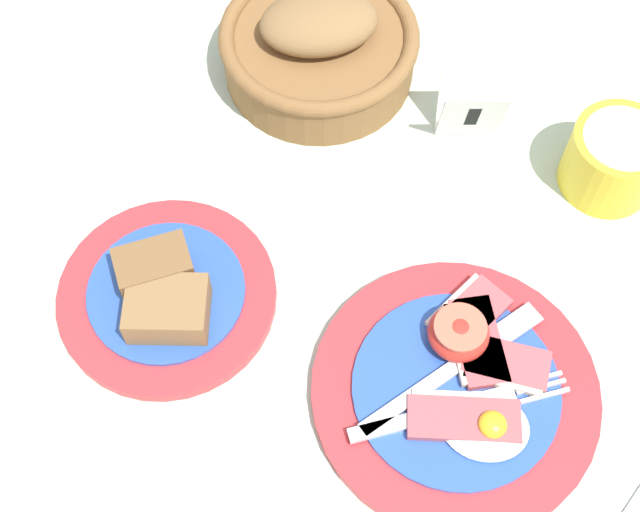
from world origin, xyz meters
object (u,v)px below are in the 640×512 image
(bread_plate, at_px, (166,294))
(bread_basket, at_px, (319,46))
(sugar_cup, at_px, (614,158))
(breakfast_plate, at_px, (459,385))
(number_card, at_px, (471,107))

(bread_plate, distance_m, bread_basket, 0.30)
(sugar_cup, bearing_deg, breakfast_plate, -118.20)
(sugar_cup, bearing_deg, bread_basket, 161.70)
(breakfast_plate, xyz_separation_m, number_card, (-0.01, 0.27, 0.03))
(bread_basket, bearing_deg, breakfast_plate, -63.25)
(breakfast_plate, distance_m, sugar_cup, 0.26)
(bread_basket, height_order, number_card, bread_basket)
(bread_plate, height_order, number_card, number_card)
(bread_basket, xyz_separation_m, number_card, (0.15, -0.06, 0.00))
(sugar_cup, xyz_separation_m, bread_basket, (-0.29, 0.10, 0.00))
(bread_plate, relative_size, sugar_cup, 2.17)
(breakfast_plate, xyz_separation_m, sugar_cup, (0.12, 0.23, 0.03))
(breakfast_plate, height_order, sugar_cup, sugar_cup)
(bread_plate, bearing_deg, number_card, 42.06)
(breakfast_plate, relative_size, bread_basket, 1.21)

